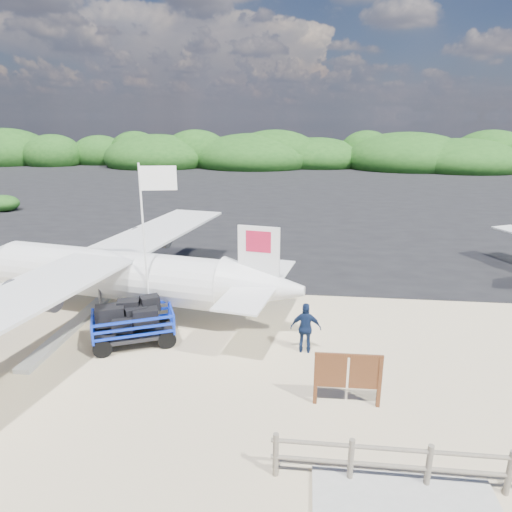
{
  "coord_description": "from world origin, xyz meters",
  "views": [
    {
      "loc": [
        3.45,
        -12.64,
        7.06
      ],
      "look_at": [
        1.49,
        4.91,
        1.64
      ],
      "focal_mm": 32.0,
      "sensor_mm": 36.0,
      "label": 1
    }
  ],
  "objects_px": {
    "crew_b": "(219,283)",
    "baggage_cart": "(135,344)",
    "flagpole": "(151,332)",
    "aircraft_small": "(197,183)",
    "crew_a": "(151,274)",
    "crew_c": "(306,328)",
    "aircraft_large": "(410,219)",
    "signboard": "(346,405)"
  },
  "relations": [
    {
      "from": "crew_b",
      "to": "baggage_cart",
      "type": "bearing_deg",
      "value": 77.7
    },
    {
      "from": "flagpole",
      "to": "aircraft_small",
      "type": "distance_m",
      "value": 36.34
    },
    {
      "from": "crew_a",
      "to": "crew_c",
      "type": "relative_size",
      "value": 1.09
    },
    {
      "from": "crew_c",
      "to": "aircraft_small",
      "type": "bearing_deg",
      "value": -69.9
    },
    {
      "from": "flagpole",
      "to": "aircraft_large",
      "type": "distance_m",
      "value": 23.11
    },
    {
      "from": "baggage_cart",
      "to": "flagpole",
      "type": "height_order",
      "value": "flagpole"
    },
    {
      "from": "flagpole",
      "to": "crew_a",
      "type": "relative_size",
      "value": 3.22
    },
    {
      "from": "signboard",
      "to": "crew_a",
      "type": "relative_size",
      "value": 1.02
    },
    {
      "from": "aircraft_large",
      "to": "crew_b",
      "type": "bearing_deg",
      "value": 67.26
    },
    {
      "from": "baggage_cart",
      "to": "crew_b",
      "type": "distance_m",
      "value": 4.37
    },
    {
      "from": "baggage_cart",
      "to": "crew_c",
      "type": "xyz_separation_m",
      "value": [
        5.48,
        0.13,
        0.81
      ]
    },
    {
      "from": "aircraft_small",
      "to": "signboard",
      "type": "bearing_deg",
      "value": 82.6
    },
    {
      "from": "crew_b",
      "to": "aircraft_small",
      "type": "xyz_separation_m",
      "value": [
        -8.77,
        32.85,
        -0.79
      ]
    },
    {
      "from": "crew_a",
      "to": "crew_b",
      "type": "bearing_deg",
      "value": -172.42
    },
    {
      "from": "baggage_cart",
      "to": "aircraft_large",
      "type": "xyz_separation_m",
      "value": [
        12.83,
        20.3,
        0.0
      ]
    },
    {
      "from": "signboard",
      "to": "crew_c",
      "type": "distance_m",
      "value": 2.97
    },
    {
      "from": "signboard",
      "to": "crew_a",
      "type": "distance_m",
      "value": 10.06
    },
    {
      "from": "baggage_cart",
      "to": "signboard",
      "type": "xyz_separation_m",
      "value": [
        6.54,
        -2.52,
        0.0
      ]
    },
    {
      "from": "crew_b",
      "to": "crew_c",
      "type": "relative_size",
      "value": 0.97
    },
    {
      "from": "crew_a",
      "to": "baggage_cart",
      "type": "bearing_deg",
      "value": 118.23
    },
    {
      "from": "aircraft_large",
      "to": "aircraft_small",
      "type": "relative_size",
      "value": 2.23
    },
    {
      "from": "flagpole",
      "to": "signboard",
      "type": "bearing_deg",
      "value": -28.67
    },
    {
      "from": "flagpole",
      "to": "crew_c",
      "type": "distance_m",
      "value": 5.39
    },
    {
      "from": "crew_a",
      "to": "crew_b",
      "type": "height_order",
      "value": "crew_a"
    },
    {
      "from": "crew_b",
      "to": "aircraft_small",
      "type": "relative_size",
      "value": 0.22
    },
    {
      "from": "crew_b",
      "to": "crew_c",
      "type": "distance_m",
      "value": 4.99
    },
    {
      "from": "aircraft_large",
      "to": "baggage_cart",
      "type": "bearing_deg",
      "value": 68.02
    },
    {
      "from": "aircraft_large",
      "to": "flagpole",
      "type": "bearing_deg",
      "value": 67.22
    },
    {
      "from": "flagpole",
      "to": "crew_b",
      "type": "relative_size",
      "value": 3.63
    },
    {
      "from": "signboard",
      "to": "crew_a",
      "type": "height_order",
      "value": "crew_a"
    },
    {
      "from": "crew_a",
      "to": "aircraft_small",
      "type": "height_order",
      "value": "crew_a"
    },
    {
      "from": "flagpole",
      "to": "crew_c",
      "type": "xyz_separation_m",
      "value": [
        5.27,
        -0.81,
        0.81
      ]
    },
    {
      "from": "crew_a",
      "to": "crew_c",
      "type": "bearing_deg",
      "value": 163.96
    },
    {
      "from": "aircraft_large",
      "to": "aircraft_small",
      "type": "height_order",
      "value": "aircraft_large"
    },
    {
      "from": "crew_c",
      "to": "aircraft_large",
      "type": "xyz_separation_m",
      "value": [
        7.35,
        20.17,
        -0.81
      ]
    },
    {
      "from": "flagpole",
      "to": "signboard",
      "type": "relative_size",
      "value": 3.17
    },
    {
      "from": "signboard",
      "to": "aircraft_large",
      "type": "bearing_deg",
      "value": 73.58
    },
    {
      "from": "baggage_cart",
      "to": "flagpole",
      "type": "distance_m",
      "value": 0.96
    },
    {
      "from": "baggage_cart",
      "to": "aircraft_large",
      "type": "bearing_deg",
      "value": 33.92
    },
    {
      "from": "crew_a",
      "to": "crew_b",
      "type": "distance_m",
      "value": 2.95
    },
    {
      "from": "aircraft_large",
      "to": "crew_c",
      "type": "bearing_deg",
      "value": 80.29
    },
    {
      "from": "crew_c",
      "to": "crew_b",
      "type": "bearing_deg",
      "value": -45.18
    }
  ]
}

